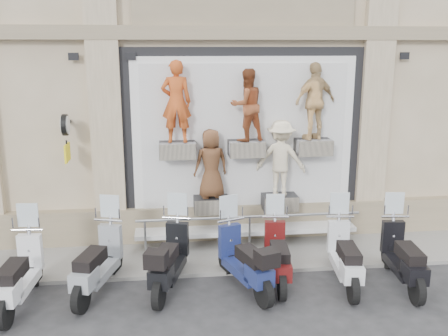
{
  "coord_description": "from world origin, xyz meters",
  "views": [
    {
      "loc": [
        -1.78,
        -8.3,
        4.57
      ],
      "look_at": [
        -0.59,
        1.9,
        2.05
      ],
      "focal_mm": 40.0,
      "sensor_mm": 36.0,
      "label": 1
    }
  ],
  "objects": [
    {
      "name": "ground",
      "position": [
        0.0,
        0.0,
        0.0
      ],
      "size": [
        90.0,
        90.0,
        0.0
      ],
      "primitive_type": "plane",
      "color": "#2A2A2D",
      "rests_on": "ground"
    },
    {
      "name": "sidewalk",
      "position": [
        0.0,
        2.1,
        0.04
      ],
      "size": [
        16.0,
        2.2,
        0.08
      ],
      "primitive_type": "cube",
      "color": "gray",
      "rests_on": "ground"
    },
    {
      "name": "shop_vitrine",
      "position": [
        0.1,
        2.74,
        2.4
      ],
      "size": [
        5.6,
        0.97,
        4.3
      ],
      "color": "black",
      "rests_on": "ground"
    },
    {
      "name": "guard_rail",
      "position": [
        0.0,
        2.0,
        0.47
      ],
      "size": [
        5.06,
        0.1,
        0.93
      ],
      "primitive_type": null,
      "color": "#9EA0A5",
      "rests_on": "ground"
    },
    {
      "name": "clock_sign_bracket",
      "position": [
        -3.9,
        2.47,
        2.8
      ],
      "size": [
        0.1,
        0.8,
        1.02
      ],
      "color": "black",
      "rests_on": "ground"
    },
    {
      "name": "scooter_b",
      "position": [
        -4.46,
        0.27,
        0.85
      ],
      "size": [
        0.76,
        2.14,
        1.71
      ],
      "primitive_type": null,
      "rotation": [
        0.0,
        0.0,
        -0.07
      ],
      "color": "white",
      "rests_on": "ground"
    },
    {
      "name": "scooter_c",
      "position": [
        -3.13,
        0.61,
        0.86
      ],
      "size": [
        1.19,
        2.21,
        1.73
      ],
      "primitive_type": null,
      "rotation": [
        0.0,
        0.0,
        -0.29
      ],
      "color": "gray",
      "rests_on": "ground"
    },
    {
      "name": "scooter_d",
      "position": [
        -1.79,
        0.59,
        0.86
      ],
      "size": [
        1.16,
        2.21,
        1.73
      ],
      "primitive_type": null,
      "rotation": [
        0.0,
        0.0,
        -0.27
      ],
      "color": "black",
      "rests_on": "ground"
    },
    {
      "name": "scooter_e",
      "position": [
        -0.38,
        0.4,
        0.85
      ],
      "size": [
        1.25,
        2.18,
        1.7
      ],
      "primitive_type": null,
      "rotation": [
        0.0,
        0.0,
        0.33
      ],
      "color": "navy",
      "rests_on": "ground"
    },
    {
      "name": "scooter_f",
      "position": [
        0.33,
        0.63,
        0.81
      ],
      "size": [
        0.79,
        2.05,
        1.63
      ],
      "primitive_type": null,
      "rotation": [
        0.0,
        0.0,
        -0.11
      ],
      "color": "#4C0D0D",
      "rests_on": "ground"
    },
    {
      "name": "scooter_g",
      "position": [
        1.61,
        0.39,
        0.84
      ],
      "size": [
        0.86,
        2.12,
        1.68
      ],
      "primitive_type": null,
      "rotation": [
        0.0,
        0.0,
        -0.13
      ],
      "color": "silver",
      "rests_on": "ground"
    },
    {
      "name": "scooter_h",
      "position": [
        2.72,
        0.22,
        0.85
      ],
      "size": [
        0.81,
        2.13,
        1.69
      ],
      "primitive_type": null,
      "rotation": [
        0.0,
        0.0,
        -0.1
      ],
      "color": "black",
      "rests_on": "ground"
    }
  ]
}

